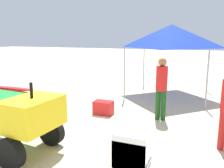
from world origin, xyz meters
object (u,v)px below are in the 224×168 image
lifeguard_near_center (161,85)px  stacked_plastic_chairs (131,160)px  popup_canopy (171,36)px  utility_cart (4,113)px  surfboard_pile (12,93)px  cooler_box (103,108)px

lifeguard_near_center → stacked_plastic_chairs: bearing=-86.4°
stacked_plastic_chairs → popup_canopy: (-0.45, 6.53, 1.76)m
utility_cart → lifeguard_near_center: bearing=47.8°
surfboard_pile → cooler_box: surfboard_pile is taller
stacked_plastic_chairs → popup_canopy: 6.77m
cooler_box → lifeguard_near_center: bearing=5.9°
surfboard_pile → popup_canopy: bearing=27.3°
stacked_plastic_chairs → popup_canopy: size_ratio=0.35×
surfboard_pile → lifeguard_near_center: 5.76m
utility_cart → stacked_plastic_chairs: (2.94, -0.54, -0.18)m
stacked_plastic_chairs → lifeguard_near_center: 3.56m
cooler_box → surfboard_pile: bearing=175.1°
surfboard_pile → utility_cart: bearing=-46.6°
utility_cart → cooler_box: (1.00, 2.81, -0.58)m
utility_cart → surfboard_pile: size_ratio=1.01×
utility_cart → cooler_box: utility_cart is taller
stacked_plastic_chairs → cooler_box: (-1.93, 3.35, -0.40)m
utility_cart → cooler_box: size_ratio=4.57×
utility_cart → cooler_box: bearing=70.4°
lifeguard_near_center → popup_canopy: 3.29m
lifeguard_near_center → utility_cart: bearing=-132.2°
utility_cart → lifeguard_near_center: size_ratio=1.48×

